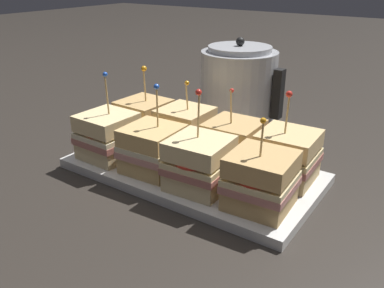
% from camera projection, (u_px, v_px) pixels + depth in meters
% --- Properties ---
extents(ground_plane, '(6.00, 6.00, 0.00)m').
position_uv_depth(ground_plane, '(192.00, 175.00, 0.78)').
color(ground_plane, '#2D2823').
extents(serving_platter, '(0.47, 0.24, 0.02)m').
position_uv_depth(serving_platter, '(192.00, 171.00, 0.77)').
color(serving_platter, silver).
rests_on(serving_platter, ground_plane).
extents(sandwich_front_far_left, '(0.10, 0.10, 0.17)m').
position_uv_depth(sandwich_front_far_left, '(108.00, 136.00, 0.79)').
color(sandwich_front_far_left, beige).
rests_on(sandwich_front_far_left, serving_platter).
extents(sandwich_front_center_left, '(0.10, 0.10, 0.16)m').
position_uv_depth(sandwich_front_center_left, '(153.00, 149.00, 0.74)').
color(sandwich_front_center_left, tan).
rests_on(sandwich_front_center_left, serving_platter).
extents(sandwich_front_center_right, '(0.11, 0.11, 0.17)m').
position_uv_depth(sandwich_front_center_right, '(199.00, 164.00, 0.68)').
color(sandwich_front_center_right, beige).
rests_on(sandwich_front_center_right, serving_platter).
extents(sandwich_front_far_right, '(0.11, 0.11, 0.15)m').
position_uv_depth(sandwich_front_far_right, '(261.00, 181.00, 0.63)').
color(sandwich_front_far_right, tan).
rests_on(sandwich_front_far_right, serving_platter).
extents(sandwich_back_far_left, '(0.10, 0.10, 0.16)m').
position_uv_depth(sandwich_back_far_left, '(144.00, 121.00, 0.87)').
color(sandwich_back_far_left, tan).
rests_on(sandwich_back_far_left, serving_platter).
extents(sandwich_back_center_left, '(0.10, 0.10, 0.15)m').
position_uv_depth(sandwich_back_center_left, '(185.00, 130.00, 0.82)').
color(sandwich_back_center_left, '#DBB77A').
rests_on(sandwich_back_center_left, serving_platter).
extents(sandwich_back_center_right, '(0.10, 0.10, 0.15)m').
position_uv_depth(sandwich_back_center_right, '(233.00, 143.00, 0.77)').
color(sandwich_back_center_right, tan).
rests_on(sandwich_back_center_right, serving_platter).
extents(sandwich_back_far_right, '(0.10, 0.10, 0.16)m').
position_uv_depth(sandwich_back_far_right, '(287.00, 156.00, 0.71)').
color(sandwich_back_far_right, '#DBB77A').
rests_on(sandwich_back_far_right, serving_platter).
extents(kettle_steel, '(0.20, 0.18, 0.22)m').
position_uv_depth(kettle_steel, '(238.00, 89.00, 0.96)').
color(kettle_steel, '#B7BABF').
rests_on(kettle_steel, ground_plane).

